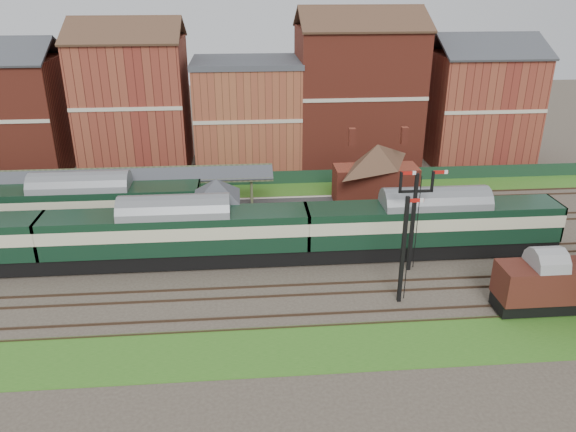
{
  "coord_description": "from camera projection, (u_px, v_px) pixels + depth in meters",
  "views": [
    {
      "loc": [
        -0.79,
        -40.56,
        21.4
      ],
      "look_at": [
        2.84,
        2.0,
        3.0
      ],
      "focal_mm": 35.0,
      "sensor_mm": 36.0,
      "label": 1
    }
  ],
  "objects": [
    {
      "name": "ground",
      "position": [
        255.0,
        261.0,
        45.64
      ],
      "size": [
        160.0,
        160.0,
        0.0
      ],
      "primitive_type": "plane",
      "color": "#473D33",
      "rests_on": "ground"
    },
    {
      "name": "grass_back",
      "position": [
        251.0,
        191.0,
        60.27
      ],
      "size": [
        90.0,
        4.5,
        0.06
      ],
      "primitive_type": "cube",
      "color": "#2D6619",
      "rests_on": "ground"
    },
    {
      "name": "grass_front",
      "position": [
        261.0,
        351.0,
        34.65
      ],
      "size": [
        90.0,
        5.0,
        0.06
      ],
      "primitive_type": "cube",
      "color": "#2D6619",
      "rests_on": "ground"
    },
    {
      "name": "fence",
      "position": [
        250.0,
        178.0,
        61.82
      ],
      "size": [
        90.0,
        0.12,
        1.5
      ],
      "primitive_type": "cube",
      "color": "#193823",
      "rests_on": "ground"
    },
    {
      "name": "platform",
      "position": [
        200.0,
        211.0,
        53.98
      ],
      "size": [
        55.0,
        3.4,
        1.0
      ],
      "primitive_type": "cube",
      "color": "#2D2D2D",
      "rests_on": "ground"
    },
    {
      "name": "signal_box",
      "position": [
        218.0,
        210.0,
        47.12
      ],
      "size": [
        5.4,
        5.4,
        6.0
      ],
      "color": "#556749",
      "rests_on": "ground"
    },
    {
      "name": "brick_hut",
      "position": [
        312.0,
        229.0,
        48.53
      ],
      "size": [
        3.2,
        2.64,
        2.94
      ],
      "color": "maroon",
      "rests_on": "ground"
    },
    {
      "name": "station_building",
      "position": [
        376.0,
        172.0,
        53.94
      ],
      "size": [
        8.1,
        8.1,
        5.9
      ],
      "color": "maroon",
      "rests_on": "platform"
    },
    {
      "name": "canopy",
      "position": [
        132.0,
        172.0,
        51.89
      ],
      "size": [
        26.0,
        3.89,
        4.08
      ],
      "color": "#424B2F",
      "rests_on": "platform"
    },
    {
      "name": "semaphore_bracket",
      "position": [
        414.0,
        216.0,
        42.46
      ],
      "size": [
        3.6,
        0.25,
        8.18
      ],
      "color": "black",
      "rests_on": "ground"
    },
    {
      "name": "semaphore_siding",
      "position": [
        404.0,
        249.0,
        38.38
      ],
      "size": [
        1.23,
        0.25,
        8.0
      ],
      "color": "black",
      "rests_on": "ground"
    },
    {
      "name": "town_backdrop",
      "position": [
        246.0,
        108.0,
        65.74
      ],
      "size": [
        69.0,
        10.0,
        16.0
      ],
      "color": "maroon",
      "rests_on": "ground"
    },
    {
      "name": "dmu_train",
      "position": [
        177.0,
        233.0,
        44.07
      ],
      "size": [
        61.94,
        3.25,
        4.76
      ],
      "color": "black",
      "rests_on": "ground"
    },
    {
      "name": "platform_railcar",
      "position": [
        84.0,
        205.0,
        49.35
      ],
      "size": [
        20.46,
        3.22,
        4.71
      ],
      "color": "black",
      "rests_on": "ground"
    },
    {
      "name": "goods_van_b",
      "position": [
        542.0,
        284.0,
        38.08
      ],
      "size": [
        6.07,
        2.63,
        3.68
      ],
      "color": "black",
      "rests_on": "ground"
    }
  ]
}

